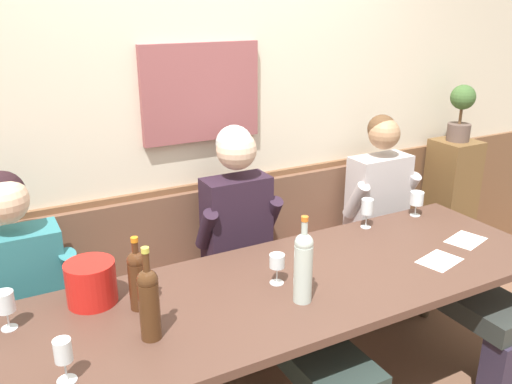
{
  "coord_description": "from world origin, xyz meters",
  "views": [
    {
      "loc": [
        -1.15,
        -1.65,
        1.96
      ],
      "look_at": [
        -0.02,
        0.45,
        1.1
      ],
      "focal_mm": 37.55,
      "sensor_mm": 36.0,
      "label": 1
    }
  ],
  "objects_px": {
    "person_left_seat": "(30,341)",
    "wall_bench": "(229,303)",
    "person_center_right_seat": "(416,239)",
    "wine_bottle_clear_water": "(303,265)",
    "wine_glass_mid_left": "(277,262)",
    "wine_glass_center_rear": "(63,353)",
    "wine_bottle_green_tall": "(138,278)",
    "wine_glass_by_bottle": "(5,303)",
    "potted_plant": "(461,111)",
    "wine_glass_near_bucket": "(367,208)",
    "wine_bottle_amber_mid": "(149,301)",
    "wine_glass_mid_right": "(417,199)",
    "dining_table": "(291,296)",
    "person_right_seat": "(266,270)",
    "ice_bucket": "(91,283)"
  },
  "relations": [
    {
      "from": "person_center_right_seat",
      "to": "wine_bottle_clear_water",
      "type": "height_order",
      "value": "person_center_right_seat"
    },
    {
      "from": "wine_glass_center_rear",
      "to": "wine_glass_mid_right",
      "type": "bearing_deg",
      "value": 14.62
    },
    {
      "from": "dining_table",
      "to": "person_center_right_seat",
      "type": "xyz_separation_m",
      "value": [
        1.06,
        0.3,
        -0.06
      ]
    },
    {
      "from": "person_left_seat",
      "to": "wine_glass_near_bucket",
      "type": "xyz_separation_m",
      "value": [
        1.79,
        0.03,
        0.26
      ]
    },
    {
      "from": "person_center_right_seat",
      "to": "potted_plant",
      "type": "relative_size",
      "value": 3.37
    },
    {
      "from": "wine_bottle_green_tall",
      "to": "wine_glass_mid_right",
      "type": "height_order",
      "value": "wine_bottle_green_tall"
    },
    {
      "from": "wall_bench",
      "to": "wine_glass_by_bottle",
      "type": "xyz_separation_m",
      "value": [
        -1.15,
        -0.46,
        0.59
      ]
    },
    {
      "from": "wall_bench",
      "to": "ice_bucket",
      "type": "relative_size",
      "value": 14.23
    },
    {
      "from": "person_right_seat",
      "to": "wine_glass_mid_left",
      "type": "height_order",
      "value": "person_right_seat"
    },
    {
      "from": "wine_glass_by_bottle",
      "to": "potted_plant",
      "type": "relative_size",
      "value": 0.42
    },
    {
      "from": "wall_bench",
      "to": "wine_glass_mid_left",
      "type": "height_order",
      "value": "wall_bench"
    },
    {
      "from": "wine_bottle_green_tall",
      "to": "person_center_right_seat",
      "type": "bearing_deg",
      "value": 5.91
    },
    {
      "from": "person_left_seat",
      "to": "dining_table",
      "type": "bearing_deg",
      "value": -15.58
    },
    {
      "from": "wine_glass_mid_left",
      "to": "wine_glass_center_rear",
      "type": "xyz_separation_m",
      "value": [
        -0.95,
        -0.24,
        0.0
      ]
    },
    {
      "from": "wine_glass_by_bottle",
      "to": "wine_glass_near_bucket",
      "type": "bearing_deg",
      "value": 3.76
    },
    {
      "from": "dining_table",
      "to": "wine_glass_mid_left",
      "type": "xyz_separation_m",
      "value": [
        -0.06,
        0.03,
        0.18
      ]
    },
    {
      "from": "wine_bottle_green_tall",
      "to": "wine_glass_center_rear",
      "type": "bearing_deg",
      "value": -136.75
    },
    {
      "from": "person_center_right_seat",
      "to": "wine_bottle_green_tall",
      "type": "height_order",
      "value": "person_center_right_seat"
    },
    {
      "from": "person_center_right_seat",
      "to": "wine_bottle_clear_water",
      "type": "xyz_separation_m",
      "value": [
        -1.1,
        -0.45,
        0.3
      ]
    },
    {
      "from": "wall_bench",
      "to": "potted_plant",
      "type": "relative_size",
      "value": 7.71
    },
    {
      "from": "wine_glass_mid_left",
      "to": "wine_bottle_green_tall",
      "type": "bearing_deg",
      "value": 171.34
    },
    {
      "from": "dining_table",
      "to": "ice_bucket",
      "type": "relative_size",
      "value": 12.79
    },
    {
      "from": "wine_bottle_green_tall",
      "to": "wine_bottle_clear_water",
      "type": "relative_size",
      "value": 0.83
    },
    {
      "from": "wine_glass_by_bottle",
      "to": "wine_glass_mid_right",
      "type": "bearing_deg",
      "value": 3.14
    },
    {
      "from": "wine_bottle_amber_mid",
      "to": "wine_bottle_clear_water",
      "type": "height_order",
      "value": "wine_bottle_clear_water"
    },
    {
      "from": "wine_glass_mid_left",
      "to": "wine_glass_by_bottle",
      "type": "xyz_separation_m",
      "value": [
        -1.09,
        0.19,
        0.01
      ]
    },
    {
      "from": "wine_bottle_green_tall",
      "to": "potted_plant",
      "type": "distance_m",
      "value": 2.54
    },
    {
      "from": "wall_bench",
      "to": "ice_bucket",
      "type": "xyz_separation_m",
      "value": [
        -0.82,
        -0.42,
        0.56
      ]
    },
    {
      "from": "dining_table",
      "to": "wine_glass_near_bucket",
      "type": "bearing_deg",
      "value": 25.56
    },
    {
      "from": "person_left_seat",
      "to": "person_center_right_seat",
      "type": "distance_m",
      "value": 2.15
    },
    {
      "from": "wine_bottle_clear_water",
      "to": "wine_glass_mid_right",
      "type": "xyz_separation_m",
      "value": [
        1.11,
        0.48,
        -0.07
      ]
    },
    {
      "from": "wine_bottle_amber_mid",
      "to": "potted_plant",
      "type": "relative_size",
      "value": 0.98
    },
    {
      "from": "person_left_seat",
      "to": "wall_bench",
      "type": "bearing_deg",
      "value": 18.75
    },
    {
      "from": "ice_bucket",
      "to": "wine_glass_by_bottle",
      "type": "xyz_separation_m",
      "value": [
        -0.33,
        -0.04,
        0.02
      ]
    },
    {
      "from": "wine_glass_center_rear",
      "to": "wine_bottle_green_tall",
      "type": "bearing_deg",
      "value": 43.25
    },
    {
      "from": "person_right_seat",
      "to": "person_center_right_seat",
      "type": "xyz_separation_m",
      "value": [
        1.01,
        -0.02,
        -0.04
      ]
    },
    {
      "from": "person_left_seat",
      "to": "wine_glass_near_bucket",
      "type": "distance_m",
      "value": 1.81
    },
    {
      "from": "wine_bottle_green_tall",
      "to": "wine_bottle_amber_mid",
      "type": "height_order",
      "value": "wine_bottle_amber_mid"
    },
    {
      "from": "ice_bucket",
      "to": "wine_glass_mid_left",
      "type": "height_order",
      "value": "ice_bucket"
    },
    {
      "from": "dining_table",
      "to": "person_center_right_seat",
      "type": "height_order",
      "value": "person_center_right_seat"
    },
    {
      "from": "dining_table",
      "to": "wine_glass_near_bucket",
      "type": "distance_m",
      "value": 0.8
    },
    {
      "from": "dining_table",
      "to": "wine_glass_near_bucket",
      "type": "height_order",
      "value": "wine_glass_near_bucket"
    },
    {
      "from": "ice_bucket",
      "to": "person_center_right_seat",
      "type": "bearing_deg",
      "value": 1.23
    },
    {
      "from": "wine_glass_mid_left",
      "to": "wine_glass_by_bottle",
      "type": "bearing_deg",
      "value": 170.4
    },
    {
      "from": "dining_table",
      "to": "wine_bottle_green_tall",
      "type": "relative_size",
      "value": 8.32
    },
    {
      "from": "potted_plant",
      "to": "person_right_seat",
      "type": "bearing_deg",
      "value": -167.3
    },
    {
      "from": "wine_bottle_clear_water",
      "to": "wine_glass_mid_left",
      "type": "distance_m",
      "value": 0.19
    },
    {
      "from": "person_left_seat",
      "to": "person_center_right_seat",
      "type": "bearing_deg",
      "value": -0.17
    },
    {
      "from": "wine_glass_mid_left",
      "to": "wine_glass_center_rear",
      "type": "distance_m",
      "value": 0.98
    },
    {
      "from": "wall_bench",
      "to": "person_right_seat",
      "type": "xyz_separation_m",
      "value": [
        0.05,
        -0.36,
        0.37
      ]
    }
  ]
}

